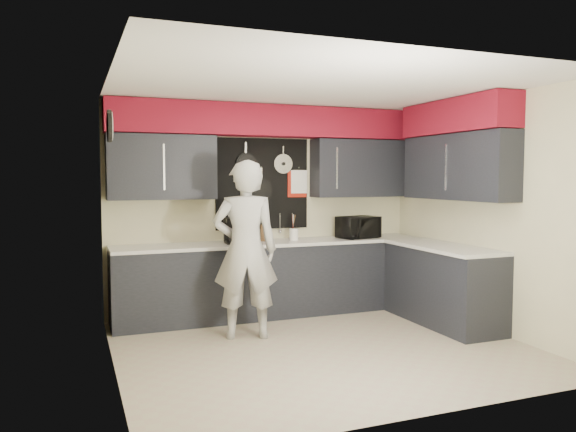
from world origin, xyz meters
name	(u,v)px	position (x,y,z in m)	size (l,w,h in m)	color
ground	(323,347)	(0.00, 0.00, 0.00)	(4.00, 4.00, 0.00)	tan
back_wall_assembly	(270,153)	(0.01, 1.60, 2.01)	(4.00, 0.36, 2.60)	beige
right_wall_assembly	(461,157)	(1.85, 0.26, 1.94)	(0.36, 3.50, 2.60)	beige
left_wall_assembly	(113,221)	(-1.99, 0.02, 1.33)	(0.05, 3.50, 2.60)	beige
base_cabinets	(320,280)	(0.49, 1.13, 0.46)	(3.95, 2.20, 0.92)	black
microwave	(358,227)	(1.15, 1.39, 1.06)	(0.51, 0.34, 0.28)	black
knife_block	(264,233)	(-0.11, 1.50, 1.02)	(0.09, 0.09, 0.20)	#382512
utensil_crock	(294,234)	(0.27, 1.47, 0.99)	(0.11, 0.11, 0.15)	white
coffee_maker	(232,230)	(-0.54, 1.42, 1.08)	(0.19, 0.22, 0.31)	black
person	(245,250)	(-0.62, 0.62, 0.94)	(0.69, 0.45, 1.89)	#B3B2B0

